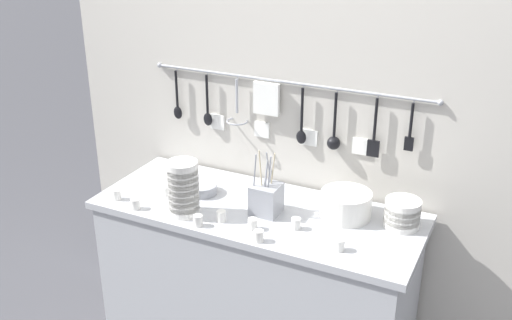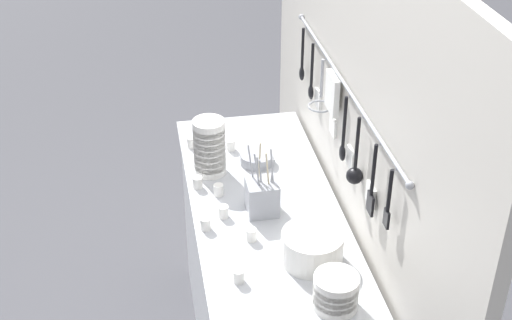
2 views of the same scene
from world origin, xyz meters
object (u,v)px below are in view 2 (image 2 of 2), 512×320
object	(u,v)px
bowl_stack_nested_right	(209,147)
cup_edge_near	(239,276)
cutlery_caddy	(262,196)
cup_mid_row	(251,235)
bowl_stack_tall_left	(336,292)
cup_front_left	(192,142)
cup_centre	(198,182)
cup_back_right	(218,190)
cup_front_right	(197,127)
cup_edge_far	(206,224)
plate_stack	(312,247)
cup_back_left	(231,145)
cup_beside_plates	(223,212)
steel_mixing_bowl	(257,158)

from	to	relation	value
bowl_stack_nested_right	cup_edge_near	world-z (taller)	bowl_stack_nested_right
cutlery_caddy	cup_edge_near	bearing A→B (deg)	-21.46
cutlery_caddy	cup_mid_row	distance (m)	0.18
bowl_stack_tall_left	cup_front_left	distance (m)	1.06
cup_centre	cup_mid_row	xyz separation A→B (m)	(0.35, 0.15, 0.00)
cup_centre	cup_front_left	bearing A→B (deg)	178.71
cup_back_right	cup_centre	distance (m)	0.10
cutlery_caddy	cup_front_left	distance (m)	0.54
cup_front_right	cup_edge_near	bearing A→B (deg)	1.74
cup_back_right	cup_mid_row	distance (m)	0.30
bowl_stack_tall_left	cup_edge_far	world-z (taller)	bowl_stack_tall_left
cutlery_caddy	cup_back_right	distance (m)	0.20
bowl_stack_tall_left	cup_edge_near	distance (m)	0.31
plate_stack	cutlery_caddy	distance (m)	0.32
cutlery_caddy	cup_edge_far	xyz separation A→B (m)	(0.07, -0.21, -0.04)
cup_back_right	cup_front_left	xyz separation A→B (m)	(-0.36, -0.06, 0.00)
cup_front_right	cup_edge_far	world-z (taller)	same
cup_back_right	cup_front_right	world-z (taller)	same
cup_back_left	bowl_stack_nested_right	bearing A→B (deg)	-34.19
bowl_stack_nested_right	cup_beside_plates	distance (m)	0.31
cup_front_right	cup_centre	bearing A→B (deg)	-5.62
bowl_stack_tall_left	cup_centre	world-z (taller)	bowl_stack_tall_left
cup_back_right	cup_mid_row	bearing A→B (deg)	14.66
cup_back_right	cup_back_left	distance (m)	0.33
bowl_stack_nested_right	cup_back_right	distance (m)	0.19
cup_centre	cup_back_left	world-z (taller)	same
cup_edge_near	cup_back_left	size ratio (longest dim) A/B	1.00
cup_back_left	cup_front_right	distance (m)	0.21
cup_beside_plates	cup_front_right	world-z (taller)	same
cup_mid_row	cup_back_right	bearing A→B (deg)	-165.34
steel_mixing_bowl	cup_back_right	world-z (taller)	cup_back_right
cup_back_right	cup_front_left	distance (m)	0.37
plate_stack	cup_centre	world-z (taller)	plate_stack
cup_front_left	cup_edge_far	world-z (taller)	same
cup_back_left	cup_front_right	world-z (taller)	same
steel_mixing_bowl	cup_front_right	size ratio (longest dim) A/B	3.02
bowl_stack_tall_left	cup_back_right	size ratio (longest dim) A/B	3.07
cup_centre	cup_back_left	bearing A→B (deg)	147.03
cup_mid_row	cup_back_left	bearing A→B (deg)	178.33
bowl_stack_tall_left	cup_mid_row	distance (m)	0.41
steel_mixing_bowl	cup_beside_plates	xyz separation A→B (m)	(0.33, -0.18, 0.00)
bowl_stack_tall_left	cup_beside_plates	size ratio (longest dim) A/B	3.07
cup_beside_plates	cup_back_left	distance (m)	0.46
cup_edge_far	cup_back_left	bearing A→B (deg)	162.32
cup_back_left	cutlery_caddy	bearing A→B (deg)	6.26
plate_stack	cup_back_left	world-z (taller)	plate_stack
steel_mixing_bowl	cup_front_left	size ratio (longest dim) A/B	3.02
cup_back_left	cup_mid_row	size ratio (longest dim) A/B	1.00
cup_edge_near	cup_back_left	xyz separation A→B (m)	(-0.80, 0.09, 0.00)
cup_mid_row	bowl_stack_tall_left	bearing A→B (deg)	28.43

